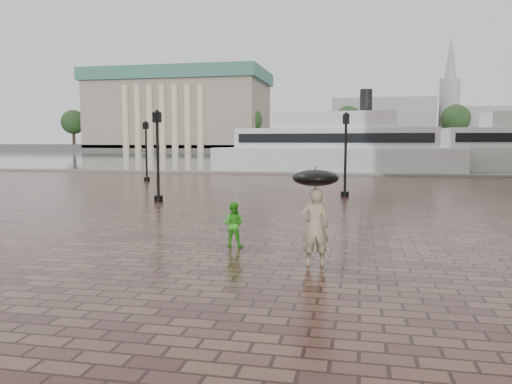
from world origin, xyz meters
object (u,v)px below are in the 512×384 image
(adult_pedestrian, at_px, (315,227))
(child_pedestrian, at_px, (233,224))
(street_lamps, at_px, (209,152))
(ferry_near, at_px, (335,147))

(adult_pedestrian, relative_size, child_pedestrian, 1.47)
(street_lamps, relative_size, child_pedestrian, 12.17)
(ferry_near, bearing_deg, adult_pedestrian, -81.21)
(ferry_near, bearing_deg, child_pedestrian, -84.93)
(adult_pedestrian, xyz_separation_m, ferry_near, (-1.45, 38.46, 1.47))
(child_pedestrian, height_order, ferry_near, ferry_near)
(child_pedestrian, bearing_deg, adult_pedestrian, 148.64)
(child_pedestrian, xyz_separation_m, ferry_near, (1.00, 36.73, 1.77))
(street_lamps, height_order, child_pedestrian, street_lamps)
(ferry_near, bearing_deg, street_lamps, -99.49)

